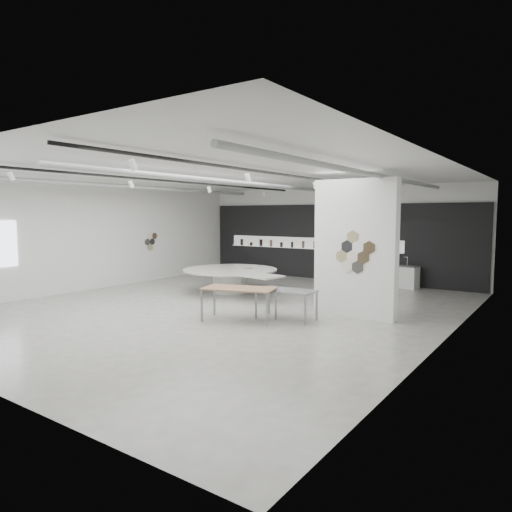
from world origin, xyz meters
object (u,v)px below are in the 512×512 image
Objects in this scene: display_island at (231,277)px; kitchen_counter at (399,276)px; partition_column at (355,249)px; sample_table_wood at (239,290)px; sample_table_stone at (286,292)px.

kitchen_counter is (4.36, 4.46, -0.13)m from display_island.
partition_column is 0.83× the size of display_island.
sample_table_wood is 1.32× the size of kitchen_counter.
sample_table_wood is at bearing -39.99° from display_island.
kitchen_counter reaches higher than sample_table_wood.
sample_table_stone is (0.91, 0.80, -0.08)m from sample_table_wood.
sample_table_wood is (-2.22, -2.09, -1.02)m from partition_column.
partition_column is 5.72m from kitchen_counter.
display_island is at bearing 130.84° from sample_table_wood.
sample_table_wood is 7.80m from kitchen_counter.
partition_column reaches higher than sample_table_wood.
partition_column is at bearing -76.97° from kitchen_counter.
display_island is 4.33m from sample_table_stone.
partition_column is at bearing -2.93° from display_island.
kitchen_counter is (0.73, 6.81, -0.29)m from sample_table_stone.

